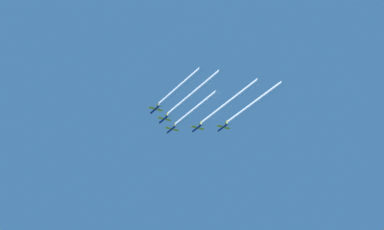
{
  "coord_description": "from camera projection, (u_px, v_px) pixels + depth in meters",
  "views": [
    {
      "loc": [
        -216.75,
        -391.86,
        1.51
      ],
      "look_at": [
        0.17,
        -17.72,
        227.44
      ],
      "focal_mm": 78.48,
      "sensor_mm": 36.0,
      "label": 1
    }
  ],
  "objects": [
    {
      "name": "jet_left_wingman",
      "position": [
        164.0,
        119.0,
        494.12
      ],
      "size": [
        8.86,
        12.91,
        3.1
      ],
      "color": "navy"
    },
    {
      "name": "smoke_trail_left_wingman",
      "position": [
        194.0,
        94.0,
        467.15
      ],
      "size": [
        3.08,
        58.57,
        3.08
      ],
      "color": "white"
    },
    {
      "name": "jet_lead",
      "position": [
        171.0,
        129.0,
        508.0
      ],
      "size": [
        8.86,
        12.91,
        3.1
      ],
      "color": "navy"
    },
    {
      "name": "jet_right_wingman",
      "position": [
        197.0,
        128.0,
        504.21
      ],
      "size": [
        8.86,
        12.91,
        3.1
      ],
      "color": "navy"
    },
    {
      "name": "smoke_trail_lead",
      "position": [
        196.0,
        110.0,
        485.14
      ],
      "size": [
        3.08,
        47.81,
        3.08
      ],
      "color": "white"
    },
    {
      "name": "jet_outer_right",
      "position": [
        223.0,
        127.0,
        499.36
      ],
      "size": [
        8.86,
        12.91,
        3.1
      ],
      "color": "navy"
    },
    {
      "name": "smoke_trail_right_wingman",
      "position": [
        229.0,
        103.0,
        476.21
      ],
      "size": [
        3.08,
        61.25,
        3.08
      ],
      "color": "white"
    },
    {
      "name": "smoke_trail_outer_left",
      "position": [
        180.0,
        88.0,
        456.84
      ],
      "size": [
        3.08,
        46.42,
        3.08
      ],
      "color": "white"
    },
    {
      "name": "jet_outer_left",
      "position": [
        155.0,
        109.0,
        479.16
      ],
      "size": [
        8.86,
        12.91,
        3.1
      ],
      "color": "navy"
    },
    {
      "name": "smoke_trail_outer_right",
      "position": [
        254.0,
        104.0,
        473.26
      ],
      "size": [
        3.08,
        56.28,
        3.08
      ],
      "color": "white"
    }
  ]
}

